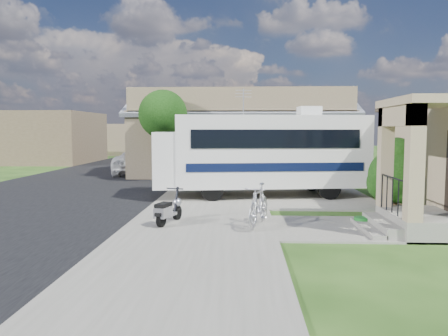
{
  "coord_description": "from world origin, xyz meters",
  "views": [
    {
      "loc": [
        0.18,
        -12.43,
        2.61
      ],
      "look_at": [
        -0.5,
        2.5,
        1.3
      ],
      "focal_mm": 35.0,
      "sensor_mm": 36.0,
      "label": 1
    }
  ],
  "objects_px": {
    "bicycle": "(259,207)",
    "pickup_truck": "(141,161)",
    "garden_hose": "(362,222)",
    "van": "(152,152)",
    "scooter": "(168,211)",
    "shrub": "(397,173)",
    "motorhome": "(262,152)"
  },
  "relations": [
    {
      "from": "motorhome",
      "to": "garden_hose",
      "type": "distance_m",
      "value": 5.92
    },
    {
      "from": "scooter",
      "to": "van",
      "type": "xyz_separation_m",
      "value": [
        -4.76,
        20.51,
        0.51
      ]
    },
    {
      "from": "bicycle",
      "to": "shrub",
      "type": "bearing_deg",
      "value": 48.15
    },
    {
      "from": "motorhome",
      "to": "van",
      "type": "distance_m",
      "value": 16.93
    },
    {
      "from": "scooter",
      "to": "bicycle",
      "type": "bearing_deg",
      "value": 13.51
    },
    {
      "from": "van",
      "to": "garden_hose",
      "type": "xyz_separation_m",
      "value": [
        10.05,
        -20.22,
        -0.83
      ]
    },
    {
      "from": "pickup_truck",
      "to": "garden_hose",
      "type": "xyz_separation_m",
      "value": [
        9.31,
        -13.74,
        -0.66
      ]
    },
    {
      "from": "shrub",
      "to": "pickup_truck",
      "type": "xyz_separation_m",
      "value": [
        -11.06,
        11.28,
        -0.45
      ]
    },
    {
      "from": "shrub",
      "to": "garden_hose",
      "type": "distance_m",
      "value": 3.21
    },
    {
      "from": "van",
      "to": "motorhome",
      "type": "bearing_deg",
      "value": -53.23
    },
    {
      "from": "scooter",
      "to": "garden_hose",
      "type": "height_order",
      "value": "scooter"
    },
    {
      "from": "bicycle",
      "to": "pickup_truck",
      "type": "height_order",
      "value": "pickup_truck"
    },
    {
      "from": "scooter",
      "to": "van",
      "type": "relative_size",
      "value": 0.22
    },
    {
      "from": "bicycle",
      "to": "pickup_truck",
      "type": "bearing_deg",
      "value": 130.91
    },
    {
      "from": "shrub",
      "to": "scooter",
      "type": "xyz_separation_m",
      "value": [
        -7.03,
        -2.74,
        -0.78
      ]
    },
    {
      "from": "pickup_truck",
      "to": "garden_hose",
      "type": "height_order",
      "value": "pickup_truck"
    },
    {
      "from": "pickup_truck",
      "to": "garden_hose",
      "type": "distance_m",
      "value": 16.61
    },
    {
      "from": "pickup_truck",
      "to": "garden_hose",
      "type": "relative_size",
      "value": 12.09
    },
    {
      "from": "motorhome",
      "to": "garden_hose",
      "type": "height_order",
      "value": "motorhome"
    },
    {
      "from": "bicycle",
      "to": "van",
      "type": "bearing_deg",
      "value": 125.57
    },
    {
      "from": "pickup_truck",
      "to": "van",
      "type": "xyz_separation_m",
      "value": [
        -0.74,
        6.49,
        0.18
      ]
    },
    {
      "from": "garden_hose",
      "to": "bicycle",
      "type": "bearing_deg",
      "value": -172.06
    },
    {
      "from": "pickup_truck",
      "to": "garden_hose",
      "type": "bearing_deg",
      "value": 121.02
    },
    {
      "from": "scooter",
      "to": "van",
      "type": "bearing_deg",
      "value": 119.11
    },
    {
      "from": "van",
      "to": "garden_hose",
      "type": "distance_m",
      "value": 22.6
    },
    {
      "from": "shrub",
      "to": "van",
      "type": "bearing_deg",
      "value": 123.58
    },
    {
      "from": "shrub",
      "to": "pickup_truck",
      "type": "bearing_deg",
      "value": 134.42
    },
    {
      "from": "scooter",
      "to": "pickup_truck",
      "type": "bearing_deg",
      "value": 122.05
    },
    {
      "from": "bicycle",
      "to": "pickup_truck",
      "type": "xyz_separation_m",
      "value": [
        -6.47,
        14.13,
        0.2
      ]
    },
    {
      "from": "van",
      "to": "garden_hose",
      "type": "relative_size",
      "value": 14.27
    },
    {
      "from": "shrub",
      "to": "garden_hose",
      "type": "bearing_deg",
      "value": -125.42
    },
    {
      "from": "scooter",
      "to": "pickup_truck",
      "type": "relative_size",
      "value": 0.26
    }
  ]
}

